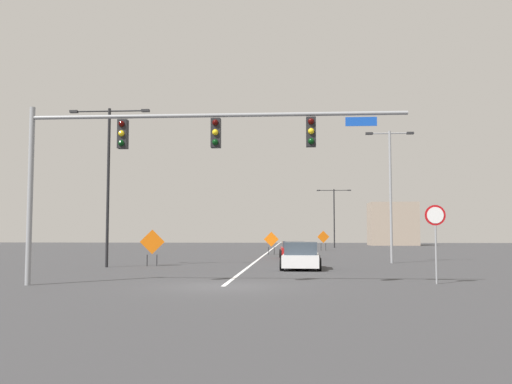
{
  "coord_description": "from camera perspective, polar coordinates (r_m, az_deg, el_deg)",
  "views": [
    {
      "loc": [
        2.45,
        -19.83,
        1.87
      ],
      "look_at": [
        -0.26,
        21.74,
        4.9
      ],
      "focal_mm": 39.63,
      "sensor_mm": 36.0,
      "label": 1
    }
  ],
  "objects": [
    {
      "name": "construction_sign_left_lane",
      "position": [
        60.83,
        6.81,
        -4.62
      ],
      "size": [
        1.29,
        0.33,
        2.12
      ],
      "color": "orange",
      "rests_on": "ground"
    },
    {
      "name": "car_red_distant",
      "position": [
        41.8,
        3.75,
        -5.88
      ],
      "size": [
        2.1,
        4.28,
        1.27
      ],
      "color": "red",
      "rests_on": "ground"
    },
    {
      "name": "street_lamp_near_left",
      "position": [
        73.01,
        7.89,
        -2.02
      ],
      "size": [
        4.38,
        0.24,
        7.49
      ],
      "color": "black",
      "rests_on": "ground"
    },
    {
      "name": "roadside_building_east",
      "position": [
        88.53,
        13.62,
        -3.15
      ],
      "size": [
        7.04,
        5.47,
        6.49
      ],
      "color": "gray",
      "rests_on": "ground"
    },
    {
      "name": "street_lamp_far_right",
      "position": [
        32.28,
        -14.68,
        1.98
      ],
      "size": [
        4.51,
        0.24,
        8.8
      ],
      "color": "black",
      "rests_on": "ground"
    },
    {
      "name": "road_centre_stripe",
      "position": [
        69.33,
        1.71,
        -5.7
      ],
      "size": [
        0.16,
        98.86,
        0.01
      ],
      "color": "white",
      "rests_on": "ground"
    },
    {
      "name": "street_lamp_near_right",
      "position": [
        36.37,
        13.42,
        0.67
      ],
      "size": [
        3.0,
        0.24,
        8.3
      ],
      "color": "gray",
      "rests_on": "ground"
    },
    {
      "name": "traffic_signal_assembly",
      "position": [
        20.56,
        -8.92,
        4.73
      ],
      "size": [
        13.65,
        0.44,
        6.47
      ],
      "color": "gray",
      "rests_on": "ground"
    },
    {
      "name": "stop_sign",
      "position": [
        21.9,
        17.67,
        -3.51
      ],
      "size": [
        0.76,
        0.07,
        2.9
      ],
      "color": "gray",
      "rests_on": "ground"
    },
    {
      "name": "construction_sign_right_lane",
      "position": [
        32.66,
        -10.43,
        -5.11
      ],
      "size": [
        1.38,
        0.33,
        2.06
      ],
      "color": "orange",
      "rests_on": "ground"
    },
    {
      "name": "car_white_passing",
      "position": [
        29.63,
        4.57,
        -6.5
      ],
      "size": [
        2.16,
        4.56,
        1.41
      ],
      "color": "white",
      "rests_on": "ground"
    },
    {
      "name": "construction_sign_median_near",
      "position": [
        49.01,
        1.56,
        -4.9
      ],
      "size": [
        1.29,
        0.09,
        1.97
      ],
      "color": "orange",
      "rests_on": "ground"
    },
    {
      "name": "ground",
      "position": [
        20.07,
        -3.35,
        -9.49
      ],
      "size": [
        177.95,
        177.95,
        0.0
      ],
      "primitive_type": "plane",
      "color": "#38383A"
    }
  ]
}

